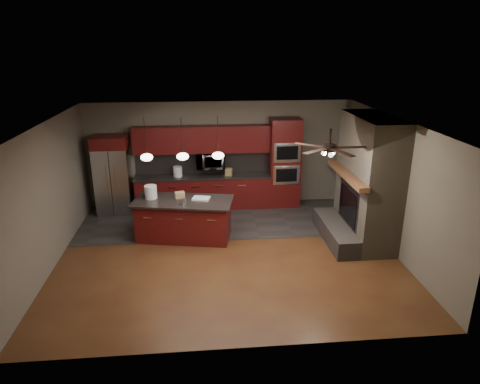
{
  "coord_description": "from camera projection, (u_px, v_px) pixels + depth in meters",
  "views": [
    {
      "loc": [
        -0.51,
        -8.14,
        4.27
      ],
      "look_at": [
        0.31,
        0.6,
        1.16
      ],
      "focal_mm": 32.0,
      "sensor_mm": 36.0,
      "label": 1
    }
  ],
  "objects": [
    {
      "name": "refrigerator",
      "position": [
        113.0,
        175.0,
        10.98
      ],
      "size": [
        0.87,
        0.75,
        2.03
      ],
      "color": "silver",
      "rests_on": "ground"
    },
    {
      "name": "ceiling_fan",
      "position": [
        330.0,
        147.0,
        7.69
      ],
      "size": [
        1.27,
        1.33,
        0.41
      ],
      "color": "black",
      "rests_on": "ceiling"
    },
    {
      "name": "paint_can",
      "position": [
        183.0,
        202.0,
        9.26
      ],
      "size": [
        0.22,
        0.22,
        0.11
      ],
      "primitive_type": "cylinder",
      "rotation": [
        0.0,
        0.0,
        -0.56
      ],
      "color": "#A1A1A5",
      "rests_on": "kitchen_island"
    },
    {
      "name": "pendant_center",
      "position": [
        183.0,
        156.0,
        9.03
      ],
      "size": [
        0.26,
        0.26,
        0.92
      ],
      "color": "black",
      "rests_on": "ceiling"
    },
    {
      "name": "paint_tray",
      "position": [
        201.0,
        198.0,
        9.56
      ],
      "size": [
        0.43,
        0.35,
        0.04
      ],
      "primitive_type": "cube",
      "rotation": [
        0.0,
        0.0,
        -0.24
      ],
      "color": "white",
      "rests_on": "kitchen_island"
    },
    {
      "name": "counter_bucket",
      "position": [
        178.0,
        172.0,
        11.19
      ],
      "size": [
        0.28,
        0.28,
        0.27
      ],
      "primitive_type": "cylinder",
      "rotation": [
        0.0,
        0.0,
        -0.2
      ],
      "color": "white",
      "rests_on": "back_cabinetry"
    },
    {
      "name": "microwave",
      "position": [
        210.0,
        160.0,
        11.23
      ],
      "size": [
        0.73,
        0.41,
        0.5
      ],
      "primitive_type": "imported",
      "color": "silver",
      "rests_on": "back_cabinetry"
    },
    {
      "name": "cardboard_box",
      "position": [
        180.0,
        195.0,
        9.64
      ],
      "size": [
        0.24,
        0.19,
        0.13
      ],
      "primitive_type": "cube",
      "rotation": [
        0.0,
        0.0,
        0.21
      ],
      "color": "tan",
      "rests_on": "kitchen_island"
    },
    {
      "name": "fireplace_column",
      "position": [
        365.0,
        185.0,
        9.32
      ],
      "size": [
        1.3,
        2.1,
        2.8
      ],
      "color": "brown",
      "rests_on": "ground"
    },
    {
      "name": "ceiling",
      "position": [
        227.0,
        122.0,
        8.17
      ],
      "size": [
        7.0,
        6.0,
        0.02
      ],
      "primitive_type": "cube",
      "color": "white",
      "rests_on": "back_wall"
    },
    {
      "name": "pendant_right",
      "position": [
        218.0,
        155.0,
        9.09
      ],
      "size": [
        0.26,
        0.26,
        0.92
      ],
      "color": "black",
      "rests_on": "ceiling"
    },
    {
      "name": "right_wall",
      "position": [
        394.0,
        186.0,
        8.95
      ],
      "size": [
        0.02,
        6.0,
        2.8
      ],
      "primitive_type": "cube",
      "color": "#696154",
      "rests_on": "ground"
    },
    {
      "name": "back_cabinetry",
      "position": [
        203.0,
        175.0,
        11.34
      ],
      "size": [
        3.59,
        0.64,
        2.2
      ],
      "color": "#54120F",
      "rests_on": "ground"
    },
    {
      "name": "white_bucket",
      "position": [
        151.0,
        192.0,
        9.58
      ],
      "size": [
        0.38,
        0.38,
        0.3
      ],
      "primitive_type": "cylinder",
      "rotation": [
        0.0,
        0.0,
        -0.58
      ],
      "color": "white",
      "rests_on": "kitchen_island"
    },
    {
      "name": "left_wall",
      "position": [
        49.0,
        197.0,
        8.33
      ],
      "size": [
        0.02,
        6.0,
        2.8
      ],
      "primitive_type": "cube",
      "color": "#696154",
      "rests_on": "ground"
    },
    {
      "name": "pendant_left",
      "position": [
        147.0,
        157.0,
        8.96
      ],
      "size": [
        0.26,
        0.26,
        0.92
      ],
      "color": "black",
      "rests_on": "ceiling"
    },
    {
      "name": "oven_tower",
      "position": [
        285.0,
        163.0,
        11.39
      ],
      "size": [
        0.8,
        0.63,
        2.38
      ],
      "color": "#54120F",
      "rests_on": "ground"
    },
    {
      "name": "back_wall",
      "position": [
        220.0,
        154.0,
        11.45
      ],
      "size": [
        7.0,
        0.02,
        2.8
      ],
      "primitive_type": "cube",
      "color": "#696154",
      "rests_on": "ground"
    },
    {
      "name": "slate_tile_patch",
      "position": [
        223.0,
        220.0,
        10.79
      ],
      "size": [
        7.0,
        2.4,
        0.01
      ],
      "primitive_type": "cube",
      "color": "#2F2B2A",
      "rests_on": "ground"
    },
    {
      "name": "counter_box",
      "position": [
        229.0,
        172.0,
        11.28
      ],
      "size": [
        0.21,
        0.18,
        0.2
      ],
      "primitive_type": "cube",
      "rotation": [
        0.0,
        0.0,
        -0.24
      ],
      "color": "#977D4E",
      "rests_on": "back_cabinetry"
    },
    {
      "name": "ground",
      "position": [
        228.0,
        253.0,
        9.11
      ],
      "size": [
        7.0,
        7.0,
        0.0
      ],
      "primitive_type": "plane",
      "color": "brown",
      "rests_on": "ground"
    },
    {
      "name": "kitchen_island",
      "position": [
        184.0,
        219.0,
        9.66
      ],
      "size": [
        2.34,
        1.39,
        0.92
      ],
      "rotation": [
        0.0,
        0.0,
        -0.19
      ],
      "color": "#54120F",
      "rests_on": "ground"
    }
  ]
}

